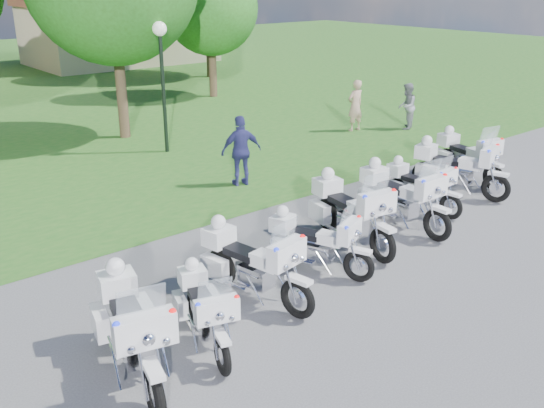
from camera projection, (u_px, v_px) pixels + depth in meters
ground at (304, 268)px, 11.81m from camera, size 100.00×100.00×0.00m
motorcycle_0 at (132, 327)px, 8.47m from camera, size 1.25×2.58×1.76m
motorcycle_1 at (204, 308)px, 9.24m from camera, size 1.07×2.03×1.40m
motorcycle_2 at (251, 262)px, 10.49m from camera, size 1.09×2.47×1.67m
motorcycle_3 at (314, 241)px, 11.51m from camera, size 1.22×2.09×1.48m
motorcycle_4 at (350, 210)px, 12.69m from camera, size 1.13×2.63×1.78m
motorcycle_5 at (400, 195)px, 13.59m from camera, size 0.89×2.60×1.74m
motorcycle_6 at (420, 185)px, 14.63m from camera, size 0.74×2.18×1.46m
motorcycle_7 at (455, 167)px, 15.61m from camera, size 1.28×2.56×1.75m
motorcycle_8 at (467, 155)px, 16.78m from camera, size 1.15×2.44×1.66m
lamp_post at (161, 55)px, 18.57m from camera, size 0.44×0.44×4.07m
building_east at (120, 30)px, 39.31m from camera, size 11.44×7.28×4.10m
bystander_a at (355, 106)px, 21.98m from camera, size 0.69×0.47×1.86m
bystander_b at (407, 107)px, 22.27m from camera, size 1.03×0.96×1.69m
bystander_c at (241, 151)px, 16.20m from camera, size 1.20×0.76×1.90m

